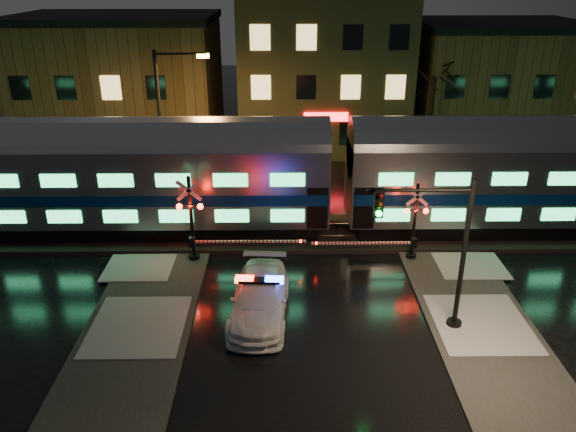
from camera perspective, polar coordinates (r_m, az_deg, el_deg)
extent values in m
plane|color=black|center=(24.22, 1.90, -7.16)|extent=(120.00, 120.00, 0.00)
cube|color=black|center=(28.57, 1.48, -1.78)|extent=(90.00, 4.20, 0.24)
cube|color=#2D2D2D|center=(20.03, -16.98, -15.71)|extent=(4.00, 20.00, 0.12)
cube|color=#2D2D2D|center=(20.70, 21.63, -15.01)|extent=(4.00, 20.00, 0.12)
cube|color=brown|center=(45.09, -16.46, 12.73)|extent=(14.00, 10.00, 9.00)
cube|color=brown|center=(43.86, 3.42, 15.00)|extent=(12.00, 11.00, 11.50)
cube|color=brown|center=(46.38, 20.04, 12.25)|extent=(12.00, 10.00, 8.50)
cube|color=black|center=(30.12, -20.48, -0.89)|extent=(24.00, 2.40, 0.80)
cube|color=#B7BAC1|center=(29.29, -21.12, 3.21)|extent=(25.00, 3.05, 3.80)
cube|color=navy|center=(29.43, -21.01, 2.48)|extent=(24.75, 3.09, 0.55)
cube|color=#43FF90|center=(28.35, -21.78, -0.09)|extent=(21.00, 0.05, 0.62)
cube|color=#43FF90|center=(27.72, -22.34, 3.32)|extent=(21.00, 0.05, 0.62)
cylinder|color=#B7BAC1|center=(28.79, -21.62, 6.37)|extent=(25.00, 3.05, 3.05)
imported|color=white|center=(21.97, -2.88, -8.38)|extent=(2.46, 5.41, 1.54)
cube|color=black|center=(21.55, -2.92, -6.56)|extent=(1.62, 0.50, 0.10)
cube|color=#FF0C05|center=(21.59, -4.46, -6.42)|extent=(0.72, 0.40, 0.18)
cube|color=#1426FF|center=(21.49, -1.39, -6.51)|extent=(0.72, 0.40, 0.18)
cylinder|color=black|center=(26.90, 12.38, -4.04)|extent=(0.47, 0.47, 0.28)
cylinder|color=black|center=(26.15, 12.71, -0.67)|extent=(0.15, 0.15, 3.76)
sphere|color=#FF0C05|center=(25.64, 12.01, 0.49)|extent=(0.24, 0.24, 0.24)
sphere|color=#FF0C05|center=(25.84, 13.84, 0.49)|extent=(0.24, 0.24, 0.24)
cube|color=white|center=(25.87, 7.58, -2.74)|extent=(4.70, 0.10, 0.10)
cube|color=black|center=(26.31, 12.65, -2.67)|extent=(0.25, 0.30, 0.45)
cylinder|color=black|center=(26.53, -9.50, -4.17)|extent=(0.52, 0.52, 0.31)
cylinder|color=black|center=(25.69, -9.78, -0.38)|extent=(0.17, 0.17, 4.16)
sphere|color=#FF0C05|center=(25.33, -11.00, 0.95)|extent=(0.27, 0.27, 0.27)
sphere|color=#FF0C05|center=(25.17, -8.90, 0.96)|extent=(0.27, 0.27, 0.27)
cube|color=white|center=(25.61, -3.95, -2.60)|extent=(5.20, 0.10, 0.10)
cube|color=black|center=(25.89, -9.71, -2.60)|extent=(0.25, 0.30, 0.45)
cylinder|color=black|center=(22.49, 16.48, -10.50)|extent=(0.56, 0.56, 0.30)
cylinder|color=black|center=(21.07, 17.37, -4.07)|extent=(0.18, 0.18, 6.00)
cylinder|color=black|center=(19.52, 13.26, 2.57)|extent=(3.60, 0.12, 0.12)
cube|color=black|center=(19.25, 9.20, 1.31)|extent=(0.32, 0.28, 1.00)
sphere|color=#0CFF3F|center=(19.22, 9.21, 0.25)|extent=(0.22, 0.22, 0.22)
cylinder|color=black|center=(31.51, -12.73, 8.31)|extent=(0.22, 0.22, 8.68)
cylinder|color=black|center=(30.46, -10.96, 15.88)|extent=(2.60, 0.13, 0.13)
cube|color=gold|center=(30.29, -8.63, 15.78)|extent=(0.60, 0.30, 0.20)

